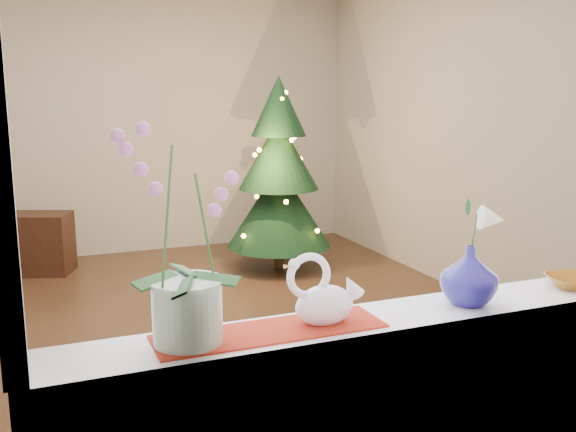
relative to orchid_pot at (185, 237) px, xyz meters
name	(u,v)px	position (x,y,z in m)	size (l,w,h in m)	color
ground	(201,333)	(0.63, 2.37, -1.23)	(5.00, 5.00, 0.00)	#392617
wall_back	(134,120)	(0.63, 4.87, 0.12)	(4.50, 0.10, 2.70)	beige
wall_front	(409,188)	(0.63, -0.13, 0.12)	(4.50, 0.10, 2.70)	beige
wall_right	(480,128)	(2.88, 2.37, 0.12)	(0.10, 5.00, 2.70)	beige
windowsill	(381,321)	(0.63, 0.00, -0.33)	(2.20, 0.26, 0.04)	white
window_frame	(407,65)	(0.63, -0.10, 0.47)	(2.22, 0.06, 1.60)	white
runner	(271,331)	(0.25, 0.00, -0.31)	(0.70, 0.20, 0.01)	maroon
orchid_pot	(185,237)	(0.00, 0.00, 0.00)	(0.21, 0.21, 0.63)	silver
swan	(325,290)	(0.43, 0.00, -0.20)	(0.26, 0.12, 0.22)	white
blue_vase	(470,271)	(0.96, -0.01, -0.20)	(0.22, 0.22, 0.23)	navy
lily	(473,212)	(0.96, -0.01, 0.00)	(0.13, 0.07, 0.17)	silver
paperweight	(468,294)	(0.95, -0.02, -0.27)	(0.08, 0.08, 0.08)	silver
amber_dish	(571,282)	(1.43, 0.00, -0.29)	(0.15, 0.15, 0.04)	#955A18
xmas_tree	(279,174)	(1.75, 3.75, -0.35)	(0.97, 0.97, 1.77)	#0F3313
side_table	(29,243)	(-0.42, 4.41, -0.96)	(0.73, 0.37, 0.55)	black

